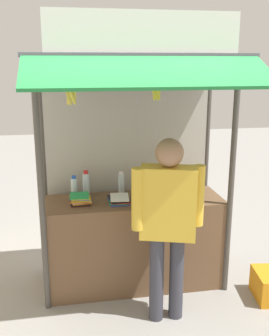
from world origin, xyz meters
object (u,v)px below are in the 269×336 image
banana_bunch_rightmost (71,95)px  water_bottle_front_left (74,187)px  magazine_stack_back_left (154,203)px  magazine_stack_left (119,199)px  magazine_stack_far_right (80,199)px  water_bottle_mid_right (86,184)px  banana_bunch_inner_left (156,92)px  water_bottle_front_right (121,183)px  vendor_person (168,215)px

banana_bunch_rightmost → water_bottle_front_left: bearing=89.5°
magazine_stack_back_left → banana_bunch_rightmost: banana_bunch_rightmost is taller
magazine_stack_left → magazine_stack_far_right: bearing=174.6°
water_bottle_mid_right → banana_bunch_inner_left: banana_bunch_inner_left is taller
magazine_stack_left → banana_bunch_inner_left: 1.23m
water_bottle_front_left → magazine_stack_far_right: 0.22m
water_bottle_front_left → banana_bunch_rightmost: banana_bunch_rightmost is taller
water_bottle_front_left → water_bottle_front_right: bearing=7.3°
vendor_person → magazine_stack_left: bearing=137.6°
water_bottle_mid_right → magazine_stack_far_right: size_ratio=1.04×
magazine_stack_far_right → magazine_stack_left: magazine_stack_far_right is taller
water_bottle_mid_right → water_bottle_front_left: bearing=-154.1°
magazine_stack_left → vendor_person: (0.37, -0.63, 0.05)m
magazine_stack_far_right → magazine_stack_left: bearing=-5.4°
water_bottle_front_right → banana_bunch_rightmost: 1.34m
water_bottle_front_right → banana_bunch_inner_left: bearing=-70.9°
magazine_stack_left → water_bottle_front_left: bearing=152.7°
banana_bunch_rightmost → magazine_stack_back_left: bearing=15.5°
water_bottle_front_right → magazine_stack_back_left: (0.27, -0.45, -0.10)m
water_bottle_mid_right → vendor_person: 1.16m
water_bottle_front_right → banana_bunch_rightmost: size_ratio=0.79×
vendor_person → magazine_stack_far_right: bearing=156.2°
water_bottle_mid_right → magazine_stack_left: (0.32, -0.30, -0.10)m
magazine_stack_left → banana_bunch_inner_left: (0.30, -0.37, 1.13)m
water_bottle_mid_right → banana_bunch_rightmost: bearing=-101.7°
water_bottle_mid_right → magazine_stack_far_right: 0.29m
magazine_stack_left → magazine_stack_back_left: bearing=-23.1°
magazine_stack_far_right → magazine_stack_left: (0.40, -0.04, -0.01)m
magazine_stack_back_left → vendor_person: (0.02, -0.48, 0.06)m
banana_bunch_rightmost → vendor_person: 1.37m
magazine_stack_far_right → magazine_stack_left: 0.40m
water_bottle_front_right → magazine_stack_back_left: water_bottle_front_right is taller
banana_bunch_rightmost → vendor_person: (0.83, -0.26, -1.07)m
magazine_stack_left → banana_bunch_rightmost: (-0.46, -0.37, 1.11)m
water_bottle_front_right → magazine_stack_far_right: water_bottle_front_right is taller
water_bottle_front_left → banana_bunch_inner_left: bearing=-38.5°
vendor_person → water_bottle_mid_right: bearing=143.8°
water_bottle_mid_right → magazine_stack_left: bearing=-43.0°
water_bottle_front_right → magazine_stack_left: (-0.07, -0.30, -0.08)m
magazine_stack_far_right → water_bottle_front_left: bearing=105.5°
water_bottle_front_right → banana_bunch_inner_left: 1.26m
water_bottle_front_right → magazine_stack_far_right: bearing=-150.8°
magazine_stack_left → banana_bunch_rightmost: size_ratio=0.96×
magazine_stack_left → vendor_person: bearing=-59.8°
water_bottle_front_right → vendor_person: size_ratio=0.14×
magazine_stack_far_right → banana_bunch_rightmost: bearing=-98.3°
water_bottle_front_left → magazine_stack_far_right: bearing=-74.5°
water_bottle_front_right → banana_bunch_rightmost: bearing=-128.4°
water_bottle_front_left → vendor_person: size_ratio=0.14×
water_bottle_front_left → water_bottle_mid_right: water_bottle_mid_right is taller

